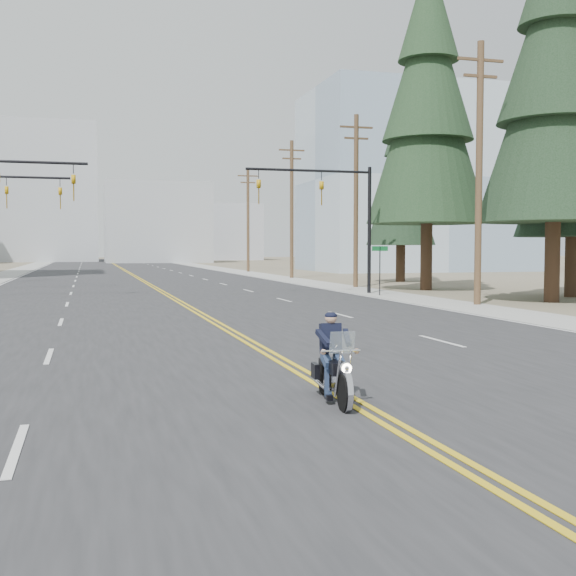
% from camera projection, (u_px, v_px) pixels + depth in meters
% --- Properties ---
extents(ground_plane, '(400.00, 400.00, 0.00)m').
position_uv_depth(ground_plane, '(571.00, 530.00, 6.43)').
color(ground_plane, '#776D56').
rests_on(ground_plane, ground).
extents(road, '(20.00, 200.00, 0.01)m').
position_uv_depth(road, '(129.00, 273.00, 73.74)').
color(road, '#303033').
rests_on(road, ground).
extents(sidewalk_left, '(3.00, 200.00, 0.01)m').
position_uv_depth(sidewalk_left, '(9.00, 274.00, 70.66)').
color(sidewalk_left, '#A5A5A0').
rests_on(sidewalk_left, ground).
extents(sidewalk_right, '(3.00, 200.00, 0.01)m').
position_uv_depth(sidewalk_right, '(239.00, 272.00, 76.83)').
color(sidewalk_right, '#A5A5A0').
rests_on(sidewalk_right, ground).
extents(traffic_mast_right, '(7.10, 0.26, 7.00)m').
position_uv_depth(traffic_mast_right, '(335.00, 204.00, 39.34)').
color(traffic_mast_right, black).
rests_on(traffic_mast_right, ground).
extents(street_sign, '(0.90, 0.06, 2.62)m').
position_uv_depth(street_sign, '(380.00, 262.00, 38.08)').
color(street_sign, black).
rests_on(street_sign, ground).
extents(utility_pole_b, '(2.20, 0.30, 11.50)m').
position_uv_depth(utility_pole_b, '(479.00, 169.00, 31.57)').
color(utility_pole_b, brown).
rests_on(utility_pole_b, ground).
extents(utility_pole_c, '(2.20, 0.30, 11.00)m').
position_uv_depth(utility_pole_c, '(356.00, 198.00, 46.01)').
color(utility_pole_c, brown).
rests_on(utility_pole_c, ground).
extents(utility_pole_d, '(2.20, 0.30, 11.50)m').
position_uv_depth(utility_pole_d, '(292.00, 207.00, 60.42)').
color(utility_pole_d, brown).
rests_on(utility_pole_d, ground).
extents(utility_pole_e, '(2.20, 0.30, 11.00)m').
position_uv_depth(utility_pole_e, '(248.00, 218.00, 76.79)').
color(utility_pole_e, brown).
rests_on(utility_pole_e, ground).
extents(glass_building, '(24.00, 16.00, 20.00)m').
position_uv_depth(glass_building, '(416.00, 182.00, 81.79)').
color(glass_building, '#9EB5CC').
rests_on(glass_building, ground).
extents(haze_bldg_b, '(18.00, 14.00, 14.00)m').
position_uv_depth(haze_bldg_b, '(157.00, 223.00, 128.40)').
color(haze_bldg_b, '#ADB2B7').
rests_on(haze_bldg_b, ground).
extents(haze_bldg_c, '(16.00, 12.00, 18.00)m').
position_uv_depth(haze_bldg_c, '(355.00, 210.00, 122.46)').
color(haze_bldg_c, '#B7BCC6').
rests_on(haze_bldg_c, ground).
extents(haze_bldg_d, '(20.00, 15.00, 26.00)m').
position_uv_depth(haze_bldg_d, '(43.00, 193.00, 137.12)').
color(haze_bldg_d, '#ADB2B7').
rests_on(haze_bldg_d, ground).
extents(haze_bldg_e, '(14.00, 14.00, 12.00)m').
position_uv_depth(haze_bldg_e, '(225.00, 232.00, 157.06)').
color(haze_bldg_e, '#B7BCC6').
rests_on(haze_bldg_e, ground).
extents(motorcyclist, '(0.98, 1.95, 1.47)m').
position_uv_depth(motorcyclist, '(334.00, 358.00, 11.65)').
color(motorcyclist, black).
rests_on(motorcyclist, ground).
extents(conifer_near, '(7.04, 7.04, 18.65)m').
position_uv_depth(conifer_near, '(556.00, 70.00, 33.09)').
color(conifer_near, '#382619').
rests_on(conifer_near, ground).
extents(conifer_mid, '(5.84, 5.84, 15.56)m').
position_uv_depth(conifer_mid, '(575.00, 122.00, 36.76)').
color(conifer_mid, '#382619').
rests_on(conifer_mid, ground).
extents(conifer_tall, '(7.18, 7.18, 19.95)m').
position_uv_depth(conifer_tall, '(428.00, 97.00, 42.67)').
color(conifer_tall, '#382619').
rests_on(conifer_tall, ground).
extents(conifer_far, '(5.15, 5.15, 13.79)m').
position_uv_depth(conifer_far, '(401.00, 176.00, 53.75)').
color(conifer_far, '#382619').
rests_on(conifer_far, ground).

